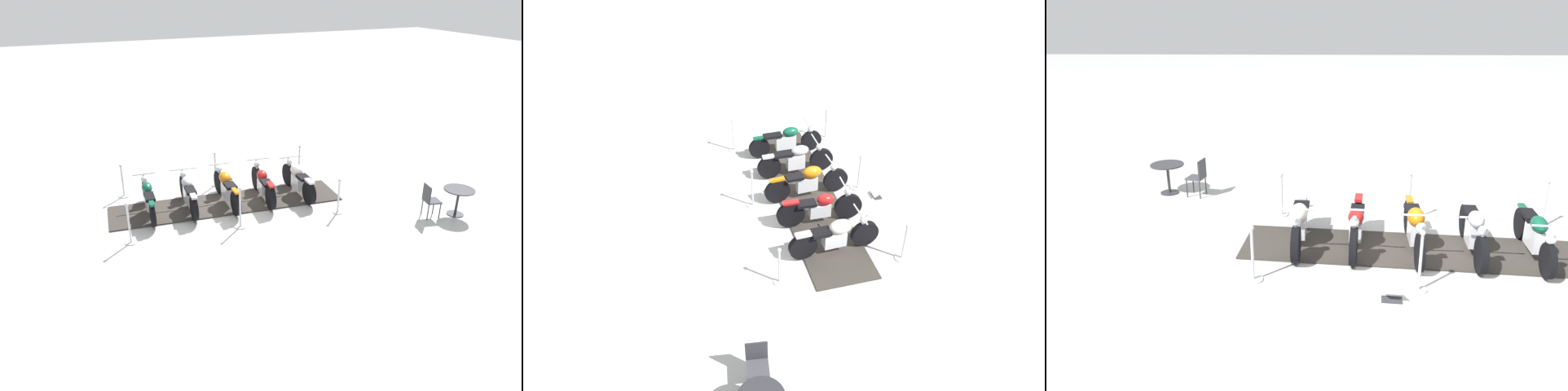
# 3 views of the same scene
# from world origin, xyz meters

# --- Properties ---
(ground_plane) EXTENTS (80.00, 80.00, 0.00)m
(ground_plane) POSITION_xyz_m (0.00, 0.00, 0.00)
(ground_plane) COLOR silver
(display_platform) EXTENTS (2.15, 6.69, 0.04)m
(display_platform) POSITION_xyz_m (0.00, 0.00, 0.02)
(display_platform) COLOR #38332D
(display_platform) RESTS_ON ground_plane
(motorcycle_cream) EXTENTS (2.20, 0.75, 0.98)m
(motorcycle_cream) POSITION_xyz_m (-0.19, -2.18, 0.50)
(motorcycle_cream) COLOR black
(motorcycle_cream) RESTS_ON display_platform
(motorcycle_maroon) EXTENTS (2.18, 0.72, 1.03)m
(motorcycle_maroon) POSITION_xyz_m (-0.09, -1.09, 0.48)
(motorcycle_maroon) COLOR black
(motorcycle_maroon) RESTS_ON display_platform
(motorcycle_copper) EXTENTS (2.31, 0.65, 0.99)m
(motorcycle_copper) POSITION_xyz_m (0.04, -0.00, 0.53)
(motorcycle_copper) COLOR black
(motorcycle_copper) RESTS_ON display_platform
(motorcycle_chrome) EXTENTS (2.19, 0.80, 0.97)m
(motorcycle_chrome) POSITION_xyz_m (0.13, 1.09, 0.50)
(motorcycle_chrome) COLOR black
(motorcycle_chrome) RESTS_ON display_platform
(motorcycle_forest) EXTENTS (2.23, 0.63, 0.92)m
(motorcycle_forest) POSITION_xyz_m (0.25, 2.17, 0.49)
(motorcycle_forest) COLOR black
(motorcycle_forest) RESTS_ON display_platform
(stanchion_left_front) EXTENTS (0.28, 0.28, 1.01)m
(stanchion_left_front) POSITION_xyz_m (-1.73, -2.64, 0.36)
(stanchion_left_front) COLOR silver
(stanchion_left_front) RESTS_ON ground_plane
(stanchion_left_rear) EXTENTS (0.29, 0.29, 1.08)m
(stanchion_left_rear) POSITION_xyz_m (-1.17, 2.93, 0.38)
(stanchion_left_rear) COLOR silver
(stanchion_left_rear) RESTS_ON ground_plane
(stanchion_right_front) EXTENTS (0.33, 0.33, 1.02)m
(stanchion_right_front) POSITION_xyz_m (1.17, -2.93, 0.32)
(stanchion_right_front) COLOR silver
(stanchion_right_front) RESTS_ON ground_plane
(stanchion_right_mid) EXTENTS (0.30, 0.30, 1.10)m
(stanchion_right_mid) POSITION_xyz_m (1.45, -0.15, 0.38)
(stanchion_right_mid) COLOR silver
(stanchion_right_mid) RESTS_ON ground_plane
(stanchion_left_mid) EXTENTS (0.34, 0.34, 1.13)m
(stanchion_left_mid) POSITION_xyz_m (-1.45, 0.15, 0.36)
(stanchion_left_mid) COLOR silver
(stanchion_left_mid) RESTS_ON ground_plane
(info_placard) EXTENTS (0.30, 0.35, 0.23)m
(info_placard) POSITION_xyz_m (1.77, -0.63, 0.08)
(info_placard) COLOR #333338
(info_placard) RESTS_ON ground_plane
(cafe_table) EXTENTS (0.82, 0.82, 0.76)m
(cafe_table) POSITION_xyz_m (-3.11, -5.56, 0.57)
(cafe_table) COLOR #2D2D33
(cafe_table) RESTS_ON ground_plane
(cafe_chair_near_table) EXTENTS (0.48, 0.48, 0.94)m
(cafe_chair_near_table) POSITION_xyz_m (-2.92, -4.76, 0.54)
(cafe_chair_near_table) COLOR #2D2D33
(cafe_chair_near_table) RESTS_ON ground_plane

